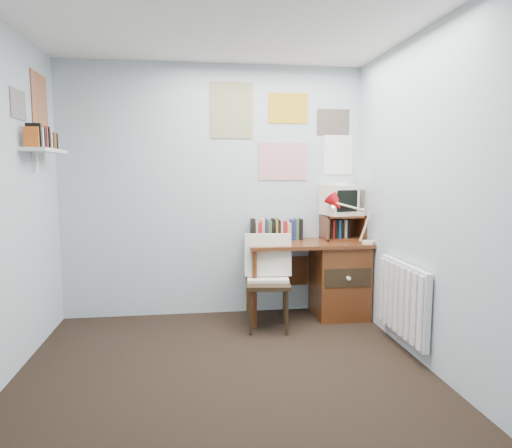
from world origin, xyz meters
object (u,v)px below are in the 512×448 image
Objects in this scene: crt_tv at (342,199)px; wall_shelf at (45,151)px; desk at (333,276)px; desk_chair at (268,284)px; radiator at (403,300)px; desk_lamp at (369,222)px; tv_riser at (342,227)px.

wall_shelf reaches higher than crt_tv.
desk is at bearing -144.84° from crt_tv.
desk_chair is 1.37× the size of wall_shelf.
desk_chair is 1.18m from radiator.
radiator is 3.15m from wall_shelf.
radiator is 1.29× the size of wall_shelf.
desk_lamp is 1.08× the size of tv_riser.
desk is 0.79m from crt_tv.
tv_riser is at bearing 33.97° from desk_chair.
tv_riser is (0.12, 0.11, 0.48)m from desk.
desk_lamp is at bearing 3.42° from wall_shelf.
radiator is at bearing -10.89° from wall_shelf.
desk is at bearing 8.40° from wall_shelf.
radiator is at bearing -72.76° from desk.
wall_shelf reaches higher than radiator.
desk_chair is 1.20m from crt_tv.
tv_riser is at bearing 10.32° from wall_shelf.
tv_riser is 1.15m from radiator.
desk_chair reaches higher than radiator.
desk_chair is 1.06× the size of radiator.
crt_tv is (-0.00, 0.02, 0.29)m from tv_riser.
desk is 3.00× the size of tv_riser.
desk is 1.94× the size of wall_shelf.
desk_chair is 1.04m from tv_riser.
radiator is (0.02, -0.72, -0.56)m from desk_lamp.
desk_lamp is at bearing 13.02° from desk_chair.
desk_lamp is 0.91m from radiator.
desk_chair is 2.21m from wall_shelf.
wall_shelf is (-1.86, -0.07, 1.20)m from desk_chair.
crt_tv is (0.11, 0.13, 0.77)m from desk.
wall_shelf is at bearing 169.11° from radiator.
desk_chair is 2.42× the size of crt_tv.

